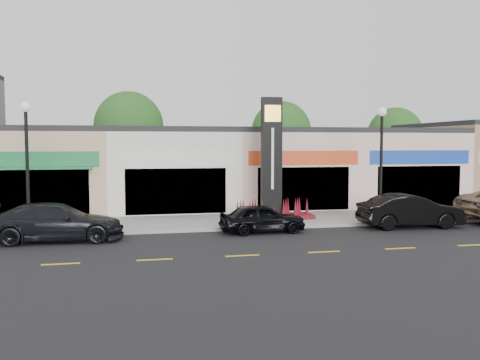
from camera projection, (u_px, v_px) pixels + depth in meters
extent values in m
plane|color=black|center=(227.00, 240.00, 20.53)|extent=(120.00, 120.00, 0.00)
cube|color=gray|center=(211.00, 222.00, 24.77)|extent=(52.00, 4.30, 0.15)
cube|color=gray|center=(218.00, 229.00, 22.58)|extent=(52.00, 0.20, 0.15)
cube|color=tan|center=(50.00, 171.00, 29.87)|extent=(7.00, 10.00, 4.50)
cube|color=#262628|center=(49.00, 131.00, 29.70)|extent=(7.00, 10.00, 0.30)
cube|color=black|center=(34.00, 194.00, 25.10)|extent=(5.25, 0.10, 2.40)
cube|color=#186C39|center=(33.00, 160.00, 24.98)|extent=(6.30, 0.12, 0.80)
cube|color=#186C39|center=(32.00, 168.00, 24.57)|extent=(5.60, 0.90, 0.12)
cube|color=beige|center=(170.00, 170.00, 31.30)|extent=(7.00, 10.00, 4.50)
cube|color=#262628|center=(169.00, 131.00, 31.12)|extent=(7.00, 10.00, 0.30)
cube|color=black|center=(176.00, 191.00, 26.52)|extent=(5.25, 0.10, 2.40)
cube|color=silver|center=(176.00, 159.00, 26.40)|extent=(6.30, 0.12, 0.80)
cube|color=beige|center=(279.00, 169.00, 32.72)|extent=(7.00, 10.00, 4.50)
cube|color=#262628|center=(279.00, 132.00, 32.54)|extent=(7.00, 10.00, 0.30)
cube|color=black|center=(304.00, 189.00, 27.94)|extent=(5.25, 0.10, 2.40)
cube|color=#D6431C|center=(304.00, 158.00, 27.82)|extent=(6.30, 0.12, 0.80)
cube|color=beige|center=(379.00, 168.00, 34.14)|extent=(7.00, 10.00, 4.50)
cube|color=#262628|center=(380.00, 132.00, 33.97)|extent=(7.00, 10.00, 0.30)
cube|color=black|center=(419.00, 187.00, 29.37)|extent=(5.25, 0.10, 2.40)
cube|color=#1941AF|center=(420.00, 157.00, 29.24)|extent=(6.30, 0.12, 0.80)
cube|color=#976F58|center=(471.00, 163.00, 35.54)|extent=(7.00, 10.00, 5.00)
cube|color=#262628|center=(472.00, 125.00, 35.35)|extent=(7.00, 10.00, 0.30)
cylinder|color=#382619|center=(130.00, 174.00, 38.65)|extent=(0.36, 0.36, 3.15)
sphere|color=#235219|center=(129.00, 126.00, 38.39)|extent=(5.20, 5.20, 5.20)
cylinder|color=#382619|center=(281.00, 173.00, 41.09)|extent=(0.36, 0.36, 2.97)
sphere|color=#235219|center=(281.00, 131.00, 40.85)|extent=(4.80, 4.80, 4.80)
cylinder|color=#382619|center=(394.00, 173.00, 43.13)|extent=(0.36, 0.36, 2.80)
sphere|color=#235219|center=(395.00, 135.00, 42.90)|extent=(4.60, 4.60, 4.60)
cylinder|color=black|center=(29.00, 229.00, 21.33)|extent=(0.32, 0.32, 0.30)
cylinder|color=black|center=(27.00, 170.00, 21.15)|extent=(0.14, 0.14, 5.00)
sphere|color=silver|center=(25.00, 107.00, 20.96)|extent=(0.44, 0.44, 0.44)
cylinder|color=black|center=(380.00, 218.00, 24.58)|extent=(0.32, 0.32, 0.30)
cylinder|color=black|center=(381.00, 166.00, 24.40)|extent=(0.14, 0.14, 5.00)
sphere|color=silver|center=(382.00, 112.00, 24.21)|extent=(0.44, 0.44, 0.44)
cube|color=#560E1A|center=(271.00, 217.00, 25.22)|extent=(4.20, 1.30, 0.20)
cube|color=black|center=(271.00, 159.00, 25.02)|extent=(1.00, 0.40, 6.00)
cube|color=yellow|center=(273.00, 113.00, 24.64)|extent=(0.80, 0.05, 0.80)
cube|color=silver|center=(273.00, 159.00, 24.80)|extent=(0.12, 0.04, 3.00)
imported|color=black|center=(56.00, 222.00, 20.22)|extent=(2.25, 5.30, 1.52)
imported|color=black|center=(262.00, 218.00, 22.15)|extent=(1.67, 3.79, 1.27)
imported|color=black|center=(410.00, 211.00, 23.49)|extent=(1.88, 4.79, 1.55)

